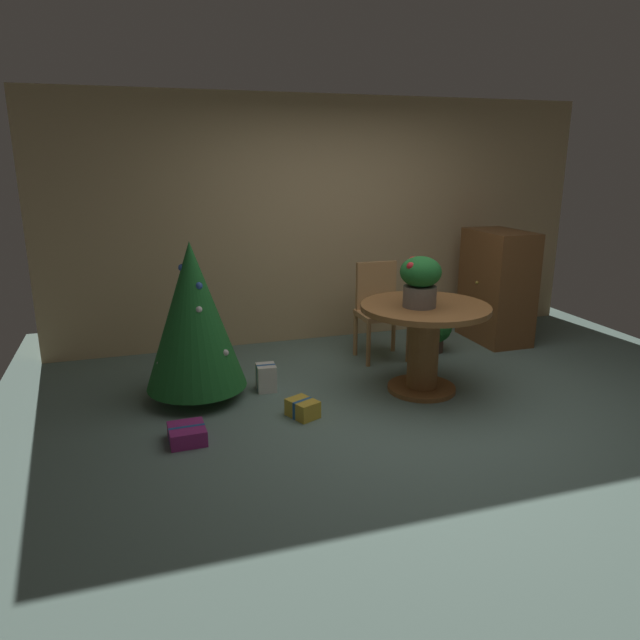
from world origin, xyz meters
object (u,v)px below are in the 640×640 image
at_px(flower_vase, 420,279).
at_px(wooden_chair_far, 379,305).
at_px(potted_plant, 435,328).
at_px(gift_box_purple, 187,434).
at_px(gift_box_cream, 266,378).
at_px(gift_box_gold, 303,408).
at_px(holiday_tree, 193,316).
at_px(round_dining_table, 424,334).
at_px(wooden_cabinet, 497,287).

relative_size(flower_vase, wooden_chair_far, 0.44).
bearing_deg(potted_plant, gift_box_purple, -154.46).
height_order(flower_vase, gift_box_cream, flower_vase).
bearing_deg(gift_box_gold, gift_box_cream, 104.02).
bearing_deg(gift_box_gold, flower_vase, 8.81).
bearing_deg(potted_plant, flower_vase, -126.11).
distance_m(gift_box_cream, potted_plant, 1.98).
distance_m(wooden_chair_far, potted_plant, 0.68).
height_order(wooden_chair_far, gift_box_gold, wooden_chair_far).
xyz_separation_m(holiday_tree, gift_box_gold, (0.74, -0.61, -0.66)).
distance_m(round_dining_table, holiday_tree, 1.94).
bearing_deg(gift_box_purple, flower_vase, 9.16).
bearing_deg(gift_box_gold, wooden_chair_far, 45.61).
distance_m(gift_box_cream, wooden_cabinet, 2.87).
xyz_separation_m(wooden_chair_far, potted_plant, (0.62, -0.05, -0.29)).
height_order(gift_box_purple, wooden_cabinet, wooden_cabinet).
distance_m(gift_box_gold, gift_box_cream, 0.64).
relative_size(gift_box_gold, gift_box_purple, 1.01).
bearing_deg(gift_box_purple, potted_plant, 25.54).
xyz_separation_m(holiday_tree, gift_box_cream, (0.59, 0.00, -0.61)).
bearing_deg(gift_box_cream, wooden_cabinet, 13.86).
height_order(gift_box_cream, potted_plant, potted_plant).
bearing_deg(potted_plant, wooden_chair_far, 175.75).
bearing_deg(flower_vase, gift_box_purple, -170.84).
height_order(wooden_cabinet, potted_plant, wooden_cabinet).
distance_m(flower_vase, holiday_tree, 1.88).
relative_size(holiday_tree, gift_box_cream, 5.64).
height_order(flower_vase, holiday_tree, holiday_tree).
distance_m(gift_box_gold, potted_plant, 2.09).
height_order(wooden_chair_far, gift_box_cream, wooden_chair_far).
bearing_deg(flower_vase, gift_box_gold, -171.19).
bearing_deg(flower_vase, round_dining_table, 25.51).
bearing_deg(round_dining_table, flower_vase, -154.49).
relative_size(gift_box_purple, potted_plant, 0.63).
relative_size(wooden_chair_far, gift_box_gold, 3.32).
relative_size(holiday_tree, gift_box_gold, 4.61).
bearing_deg(wooden_cabinet, wooden_chair_far, -175.07).
bearing_deg(potted_plant, gift_box_gold, -147.49).
xyz_separation_m(gift_box_gold, gift_box_purple, (-0.91, -0.15, -0.01)).
distance_m(holiday_tree, gift_box_purple, 1.03).
height_order(wooden_chair_far, wooden_cabinet, wooden_cabinet).
height_order(gift_box_gold, wooden_cabinet, wooden_cabinet).
relative_size(flower_vase, gift_box_cream, 1.78).
bearing_deg(gift_box_gold, wooden_cabinet, 26.51).
distance_m(wooden_chair_far, wooden_cabinet, 1.45).
bearing_deg(round_dining_table, potted_plant, 56.10).
xyz_separation_m(flower_vase, holiday_tree, (-1.81, 0.45, -0.28)).
bearing_deg(gift_box_gold, gift_box_purple, -170.43).
relative_size(wooden_chair_far, wooden_cabinet, 0.79).
bearing_deg(wooden_chair_far, gift_box_gold, -134.39).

